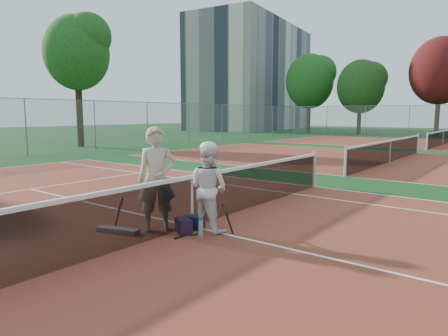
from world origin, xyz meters
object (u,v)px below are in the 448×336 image
(player_a, at_px, (157,179))
(sports_bag_navy, at_px, (195,222))
(sports_bag_purple, at_px, (184,226))
(apartment_block, at_px, (253,78))
(racket_black_held, at_px, (225,219))
(net_main, at_px, (191,201))
(water_bottle, at_px, (201,228))
(racket_spare, at_px, (193,233))
(player_b, at_px, (209,188))
(racket_red, at_px, (121,212))

(player_a, distance_m, sports_bag_navy, 1.11)
(player_a, distance_m, sports_bag_purple, 1.00)
(apartment_block, xyz_separation_m, racket_black_held, (28.84, -44.01, -7.21))
(net_main, xyz_separation_m, apartment_block, (-28.00, 44.00, 6.99))
(sports_bag_purple, bearing_deg, water_bottle, 4.41)
(apartment_block, height_order, racket_black_held, apartment_block)
(racket_spare, distance_m, sports_bag_purple, 0.21)
(net_main, distance_m, player_b, 0.52)
(apartment_block, xyz_separation_m, racket_spare, (28.33, -44.33, -7.49))
(net_main, bearing_deg, sports_bag_purple, -67.42)
(player_a, height_order, racket_black_held, player_a)
(player_a, bearing_deg, water_bottle, -37.64)
(racket_spare, distance_m, sports_bag_navy, 0.33)
(net_main, height_order, racket_black_held, net_main)
(net_main, height_order, sports_bag_navy, net_main)
(player_a, distance_m, racket_red, 1.05)
(net_main, relative_size, racket_red, 18.71)
(net_main, relative_size, player_a, 5.60)
(sports_bag_purple, xyz_separation_m, water_bottle, (0.39, 0.03, 0.01))
(net_main, bearing_deg, water_bottle, -33.50)
(player_b, distance_m, sports_bag_navy, 0.74)
(apartment_block, relative_size, player_b, 13.53)
(sports_bag_navy, xyz_separation_m, sports_bag_purple, (0.01, -0.33, 0.01))
(net_main, relative_size, apartment_block, 0.50)
(apartment_block, distance_m, sports_bag_navy, 52.82)
(player_a, relative_size, water_bottle, 6.54)
(racket_red, bearing_deg, player_b, -12.08)
(player_b, bearing_deg, racket_red, 29.93)
(racket_black_held, distance_m, sports_bag_navy, 0.70)
(racket_black_held, bearing_deg, sports_bag_navy, -44.35)
(water_bottle, bearing_deg, racket_spare, 170.06)
(sports_bag_navy, bearing_deg, racket_red, -148.49)
(net_main, relative_size, racket_spare, 18.30)
(player_a, bearing_deg, racket_red, 150.58)
(apartment_block, xyz_separation_m, player_a, (27.65, -44.57, -6.52))
(sports_bag_purple, height_order, water_bottle, water_bottle)
(racket_red, height_order, sports_bag_navy, racket_red)
(racket_black_held, relative_size, sports_bag_navy, 1.77)
(net_main, height_order, water_bottle, net_main)
(racket_black_held, bearing_deg, apartment_block, -106.65)
(apartment_block, bearing_deg, player_b, -57.13)
(player_b, relative_size, racket_red, 2.77)
(net_main, height_order, racket_red, net_main)
(sports_bag_purple, bearing_deg, racket_red, -160.79)
(net_main, xyz_separation_m, racket_black_held, (0.84, -0.01, -0.22))
(racket_spare, height_order, sports_bag_navy, sports_bag_navy)
(apartment_block, bearing_deg, sports_bag_navy, -57.43)
(water_bottle, bearing_deg, sports_bag_navy, 144.07)
(racket_black_held, bearing_deg, racket_red, -26.60)
(racket_black_held, bearing_deg, racket_spare, -17.73)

